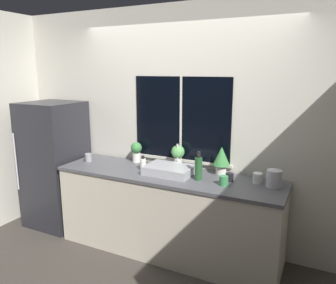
{
  "coord_description": "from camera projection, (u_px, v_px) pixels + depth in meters",
  "views": [
    {
      "loc": [
        1.49,
        -2.67,
        2.0
      ],
      "look_at": [
        0.01,
        0.32,
        1.26
      ],
      "focal_mm": 35.0,
      "sensor_mm": 36.0,
      "label": 1
    }
  ],
  "objects": [
    {
      "name": "mug_black",
      "position": [
        230.0,
        177.0,
        3.26
      ],
      "size": [
        0.08,
        0.08,
        0.08
      ],
      "color": "black",
      "rests_on": "counter"
    },
    {
      "name": "potted_plant_right",
      "position": [
        221.0,
        158.0,
        3.46
      ],
      "size": [
        0.18,
        0.18,
        0.3
      ],
      "color": "silver",
      "rests_on": "counter"
    },
    {
      "name": "refrigerator",
      "position": [
        55.0,
        164.0,
        4.23
      ],
      "size": [
        0.67,
        0.67,
        1.6
      ],
      "color": "#232328",
      "rests_on": "ground_plane"
    },
    {
      "name": "counter",
      "position": [
        167.0,
        213.0,
        3.6
      ],
      "size": [
        2.47,
        0.67,
        0.91
      ],
      "color": "beige",
      "rests_on": "ground_plane"
    },
    {
      "name": "potted_plant_left",
      "position": [
        136.0,
        151.0,
        3.92
      ],
      "size": [
        0.13,
        0.13,
        0.24
      ],
      "color": "silver",
      "rests_on": "counter"
    },
    {
      "name": "mug_green",
      "position": [
        224.0,
        181.0,
        3.15
      ],
      "size": [
        0.09,
        0.09,
        0.09
      ],
      "color": "#38844C",
      "rests_on": "counter"
    },
    {
      "name": "wall_back",
      "position": [
        182.0,
        127.0,
        3.74
      ],
      "size": [
        8.0,
        0.09,
        2.7
      ],
      "color": "beige",
      "rests_on": "ground_plane"
    },
    {
      "name": "bottle_tall",
      "position": [
        198.0,
        168.0,
        3.29
      ],
      "size": [
        0.08,
        0.08,
        0.29
      ],
      "color": "#235128",
      "rests_on": "counter"
    },
    {
      "name": "mug_grey",
      "position": [
        88.0,
        157.0,
        3.96
      ],
      "size": [
        0.08,
        0.08,
        0.1
      ],
      "color": "gray",
      "rests_on": "counter"
    },
    {
      "name": "ground_plane",
      "position": [
        153.0,
        265.0,
        3.41
      ],
      "size": [
        14.0,
        14.0,
        0.0
      ],
      "primitive_type": "plane",
      "color": "#38332D"
    },
    {
      "name": "potted_plant_center",
      "position": [
        178.0,
        154.0,
        3.68
      ],
      "size": [
        0.15,
        0.15,
        0.26
      ],
      "color": "silver",
      "rests_on": "counter"
    },
    {
      "name": "mug_white",
      "position": [
        257.0,
        178.0,
        3.21
      ],
      "size": [
        0.09,
        0.09,
        0.1
      ],
      "color": "white",
      "rests_on": "counter"
    },
    {
      "name": "wall_left",
      "position": [
        78.0,
        110.0,
        5.4
      ],
      "size": [
        0.06,
        7.0,
        2.7
      ],
      "color": "beige",
      "rests_on": "ground_plane"
    },
    {
      "name": "soap_bottle",
      "position": [
        143.0,
        164.0,
        3.62
      ],
      "size": [
        0.06,
        0.06,
        0.16
      ],
      "color": "white",
      "rests_on": "counter"
    },
    {
      "name": "kettle",
      "position": [
        274.0,
        178.0,
        3.09
      ],
      "size": [
        0.14,
        0.14,
        0.18
      ],
      "color": "#B2B2B7",
      "rests_on": "counter"
    },
    {
      "name": "sink",
      "position": [
        169.0,
        170.0,
        3.49
      ],
      "size": [
        0.5,
        0.41,
        0.29
      ],
      "color": "#ADADB2",
      "rests_on": "counter"
    }
  ]
}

